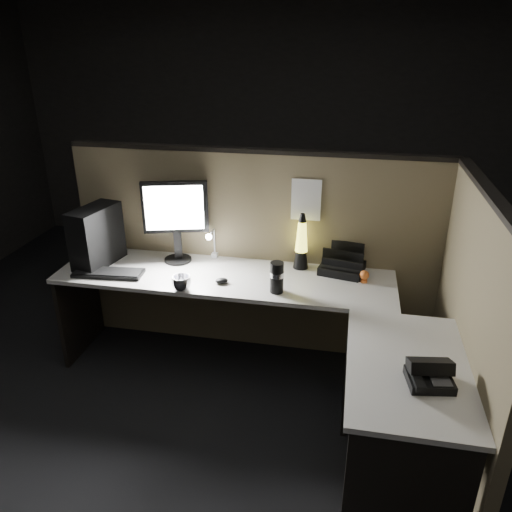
% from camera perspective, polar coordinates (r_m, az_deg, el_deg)
% --- Properties ---
extents(floor, '(6.00, 6.00, 0.00)m').
position_cam_1_polar(floor, '(3.31, -3.40, -18.49)').
color(floor, black).
rests_on(floor, ground).
extents(room_shell, '(6.00, 6.00, 6.00)m').
position_cam_1_polar(room_shell, '(2.51, -4.30, 9.86)').
color(room_shell, silver).
rests_on(room_shell, ground).
extents(partition_back, '(2.66, 0.06, 1.50)m').
position_cam_1_polar(partition_back, '(3.66, -0.11, 0.14)').
color(partition_back, brown).
rests_on(partition_back, ground).
extents(partition_right, '(0.06, 1.66, 1.50)m').
position_cam_1_polar(partition_right, '(2.94, 23.02, -8.37)').
color(partition_right, brown).
rests_on(partition_right, ground).
extents(desk, '(2.60, 1.60, 0.73)m').
position_cam_1_polar(desk, '(3.12, 0.72, -7.95)').
color(desk, beige).
rests_on(desk, ground).
extents(pc_tower, '(0.26, 0.43, 0.42)m').
position_cam_1_polar(pc_tower, '(3.66, -17.76, 2.18)').
color(pc_tower, black).
rests_on(pc_tower, desk).
extents(monitor, '(0.45, 0.20, 0.59)m').
position_cam_1_polar(monitor, '(3.54, -9.19, 4.78)').
color(monitor, black).
rests_on(monitor, desk).
extents(keyboard, '(0.48, 0.20, 0.02)m').
position_cam_1_polar(keyboard, '(3.55, -16.51, -1.88)').
color(keyboard, black).
rests_on(keyboard, desk).
extents(mouse, '(0.10, 0.09, 0.03)m').
position_cam_1_polar(mouse, '(3.29, -3.95, -2.84)').
color(mouse, black).
rests_on(mouse, desk).
extents(clip_lamp, '(0.05, 0.18, 0.23)m').
position_cam_1_polar(clip_lamp, '(3.57, -5.07, 1.47)').
color(clip_lamp, white).
rests_on(clip_lamp, desk).
extents(organizer, '(0.33, 0.30, 0.22)m').
position_cam_1_polar(organizer, '(3.48, 9.83, -0.98)').
color(organizer, black).
rests_on(organizer, desk).
extents(lava_lamp, '(0.11, 0.11, 0.40)m').
position_cam_1_polar(lava_lamp, '(3.45, 5.20, 1.19)').
color(lava_lamp, black).
rests_on(lava_lamp, desk).
extents(travel_mug, '(0.09, 0.09, 0.20)m').
position_cam_1_polar(travel_mug, '(3.14, 2.39, -2.46)').
color(travel_mug, black).
rests_on(travel_mug, desk).
extents(steel_mug, '(0.16, 0.16, 0.10)m').
position_cam_1_polar(steel_mug, '(3.22, -8.51, -3.08)').
color(steel_mug, '#B4B4BB').
rests_on(steel_mug, desk).
extents(figurine, '(0.06, 0.06, 0.06)m').
position_cam_1_polar(figurine, '(3.36, 12.29, -2.14)').
color(figurine, orange).
rests_on(figurine, desk).
extents(pinned_paper, '(0.20, 0.00, 0.29)m').
position_cam_1_polar(pinned_paper, '(3.42, 5.74, 6.39)').
color(pinned_paper, white).
rests_on(pinned_paper, partition_back).
extents(desk_phone, '(0.23, 0.23, 0.12)m').
position_cam_1_polar(desk_phone, '(2.53, 19.16, -12.64)').
color(desk_phone, black).
rests_on(desk_phone, desk).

